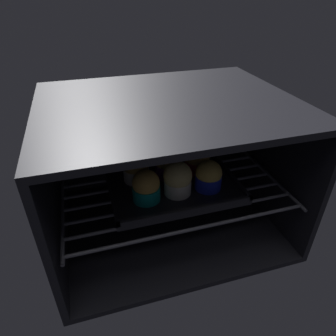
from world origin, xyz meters
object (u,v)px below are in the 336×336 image
Objects in this scene: muffin_row1_col1 at (166,164)px; muffin_row2_col2 at (187,144)px; muffin_row0_col0 at (146,187)px; muffin_row2_col0 at (132,154)px; baking_tray at (168,177)px; muffin_row0_col1 at (177,179)px; muffin_row0_col2 at (209,176)px; muffin_row1_col2 at (197,159)px; muffin_row2_col1 at (160,149)px; muffin_row1_col0 at (136,167)px.

muffin_row1_col1 is 11.50cm from muffin_row2_col2.
muffin_row2_col0 is at bearing 90.40° from muffin_row0_col0.
baking_tray is 12.14cm from muffin_row2_col2.
muffin_row0_col1 is 17.90cm from muffin_row2_col2.
muffin_row1_col1 is at bearing 48.72° from muffin_row0_col0.
muffin_row0_col0 is 15.55cm from muffin_row0_col2.
baking_tray is at bearing 134.16° from muffin_row0_col2.
muffin_row0_col0 is 17.50cm from muffin_row1_col2.
muffin_row2_col2 reaches higher than muffin_row2_col0.
muffin_row2_col1 is at bearing 64.62° from muffin_row0_col0.
baking_tray is 8.88cm from muffin_row1_col2.
muffin_row2_col0 is at bearing 86.15° from muffin_row1_col0.
muffin_row0_col0 is 1.02× the size of muffin_row1_col1.
muffin_row0_col2 is at bearing -44.88° from muffin_row1_col1.
muffin_row2_col2 is at bearing 62.82° from muffin_row0_col1.
muffin_row1_col2 is at bearing -90.57° from muffin_row2_col2.
muffin_row1_col2 is at bearing 27.15° from muffin_row0_col0.
baking_tray is 3.81× the size of muffin_row0_col1.
muffin_row2_col0 is at bearing 134.45° from muffin_row1_col1.
muffin_row0_col0 is 0.93× the size of muffin_row0_col1.
baking_tray is 8.86cm from muffin_row2_col1.
muffin_row1_col0 is (-8.32, 0.35, 4.28)cm from baking_tray.
muffin_row2_col1 is (-7.89, 15.97, 0.14)cm from muffin_row0_col2.
baking_tray is 9.05cm from muffin_row0_col1.
muffin_row2_col0 is (-7.45, 7.59, 0.06)cm from muffin_row1_col1.
muffin_row1_col2 and muffin_row2_col0 have the same top height.
muffin_row1_col2 is 1.00× the size of muffin_row2_col0.
muffin_row0_col1 is 1.11× the size of muffin_row0_col2.
muffin_row2_col2 reaches higher than muffin_row2_col1.
muffin_row2_col0 reaches higher than muffin_row2_col1.
muffin_row1_col0 reaches higher than muffin_row0_col0.
muffin_row2_col2 is at bearing 1.20° from muffin_row2_col0.
muffin_row1_col1 is at bearing 177.45° from muffin_row1_col2.
muffin_row1_col2 reaches higher than muffin_row0_col0.
muffin_row0_col1 reaches higher than muffin_row1_col0.
muffin_row0_col0 is 0.95× the size of muffin_row1_col0.
muffin_row1_col0 is 0.95× the size of muffin_row2_col2.
muffin_row2_col2 is (15.77, 0.33, 0.44)cm from muffin_row2_col0.
muffin_row0_col0 reaches higher than muffin_row1_col1.
muffin_row1_col0 is (-16.15, 8.42, 0.41)cm from muffin_row0_col2.
muffin_row0_col1 is 11.13cm from muffin_row1_col2.
muffin_row2_col2 reaches higher than muffin_row0_col0.
muffin_row2_col1 is at bearing 87.60° from muffin_row1_col1.
baking_tray is at bearing -2.39° from muffin_row1_col0.
muffin_row2_col1 is at bearing 116.28° from muffin_row0_col2.
muffin_row2_col2 reaches higher than muffin_row1_col2.
muffin_row2_col0 is (-7.82, 7.70, 4.02)cm from baking_tray.
muffin_row1_col0 is 7.37cm from muffin_row2_col0.
muffin_row0_col2 is 0.99× the size of muffin_row1_col1.
muffin_row0_col0 is at bearing -152.85° from muffin_row1_col2.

